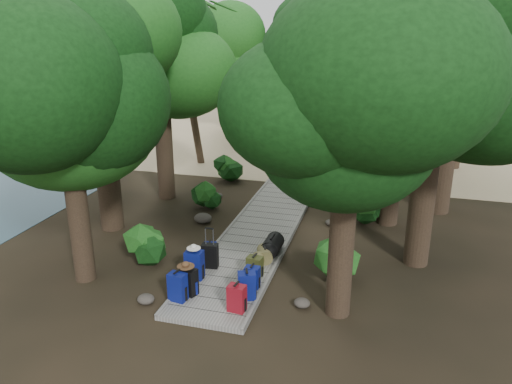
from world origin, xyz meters
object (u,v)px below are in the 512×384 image
(backpack_right_a, at_px, (237,297))
(suitcase_on_boardwalk, at_px, (210,256))
(backpack_left_d, at_px, (210,250))
(sun_lounger, at_px, (375,153))
(backpack_right_d, at_px, (255,265))
(backpack_right_b, at_px, (247,284))
(duffel_right_khaki, at_px, (265,254))
(lone_suitcase_on_sand, at_px, (313,156))
(kayak, at_px, (247,145))
(duffel_right_black, at_px, (272,245))
(backpack_right_c, at_px, (252,276))
(backpack_left_c, at_px, (194,263))
(backpack_left_b, at_px, (189,280))
(backpack_left_a, at_px, (178,285))

(backpack_right_a, relative_size, suitcase_on_boardwalk, 1.05)
(backpack_left_d, distance_m, sun_lounger, 12.16)
(backpack_right_d, xyz_separation_m, suitcase_on_boardwalk, (-1.22, 0.13, 0.04))
(backpack_right_b, xyz_separation_m, duffel_right_khaki, (-0.08, 1.92, -0.17))
(lone_suitcase_on_sand, distance_m, sun_lounger, 2.91)
(backpack_left_d, relative_size, duffel_right_khaki, 0.87)
(duffel_right_khaki, relative_size, lone_suitcase_on_sand, 0.97)
(duffel_right_khaki, distance_m, kayak, 12.62)
(backpack_right_a, xyz_separation_m, duffel_right_black, (0.07, 2.94, -0.10))
(backpack_right_c, height_order, lone_suitcase_on_sand, backpack_right_c)
(suitcase_on_boardwalk, bearing_deg, kayak, 95.38)
(backpack_right_c, height_order, duffel_right_black, backpack_right_c)
(backpack_left_d, xyz_separation_m, backpack_right_a, (1.44, -2.20, 0.09))
(backpack_left_c, relative_size, suitcase_on_boardwalk, 1.24)
(duffel_right_khaki, distance_m, lone_suitcase_on_sand, 10.13)
(duffel_right_black, bearing_deg, sun_lounger, 80.59)
(backpack_left_c, xyz_separation_m, backpack_right_d, (1.39, 0.50, -0.11))
(backpack_left_c, xyz_separation_m, backpack_left_d, (-0.01, 1.10, -0.15))
(backpack_left_b, height_order, backpack_right_a, backpack_left_b)
(backpack_right_a, relative_size, sun_lounger, 0.36)
(backpack_left_b, distance_m, backpack_left_d, 1.84)
(lone_suitcase_on_sand, bearing_deg, duffel_right_khaki, -103.49)
(backpack_right_a, bearing_deg, backpack_left_a, -175.60)
(backpack_left_d, bearing_deg, backpack_left_b, -95.65)
(lone_suitcase_on_sand, bearing_deg, backpack_right_b, -103.45)
(suitcase_on_boardwalk, distance_m, lone_suitcase_on_sand, 10.88)
(backpack_left_c, bearing_deg, backpack_left_a, -90.63)
(backpack_left_b, relative_size, backpack_right_c, 1.21)
(backpack_right_b, bearing_deg, backpack_left_c, 138.11)
(backpack_right_b, xyz_separation_m, duffel_right_black, (0.01, 2.40, -0.12))
(backpack_left_a, distance_m, backpack_right_b, 1.55)
(backpack_left_a, relative_size, backpack_right_a, 1.09)
(backpack_left_d, relative_size, backpack_right_c, 0.85)
(backpack_left_d, distance_m, suitcase_on_boardwalk, 0.50)
(backpack_left_a, relative_size, backpack_right_b, 1.02)
(backpack_left_d, relative_size, kayak, 0.17)
(backpack_left_d, relative_size, backpack_right_a, 0.74)
(backpack_left_d, height_order, backpack_right_d, backpack_right_d)
(duffel_right_khaki, bearing_deg, backpack_right_c, -106.50)
(backpack_left_d, relative_size, backpack_right_b, 0.70)
(duffel_right_khaki, xyz_separation_m, kayak, (-4.02, 11.96, -0.15))
(backpack_left_b, bearing_deg, backpack_left_d, 112.27)
(backpack_right_d, relative_size, lone_suitcase_on_sand, 0.96)
(backpack_right_c, relative_size, sun_lounger, 0.31)
(suitcase_on_boardwalk, bearing_deg, backpack_right_a, -60.86)
(duffel_right_black, bearing_deg, lone_suitcase_on_sand, 94.74)
(duffel_right_khaki, relative_size, kayak, 0.20)
(backpack_right_c, bearing_deg, suitcase_on_boardwalk, 155.12)
(backpack_left_c, xyz_separation_m, sun_lounger, (3.68, 12.68, -0.20))
(backpack_left_c, height_order, backpack_right_b, backpack_left_c)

